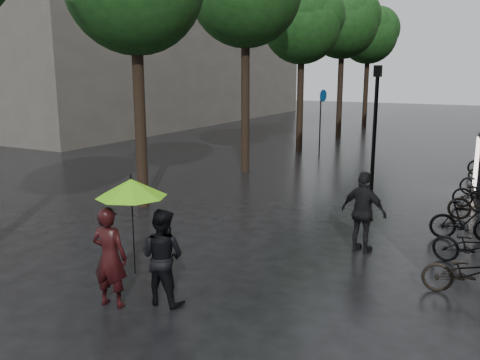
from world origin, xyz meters
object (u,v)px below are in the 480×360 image
Objects in this scene: person_black at (162,257)px; pedestrian_walking at (363,212)px; lamp_post at (375,120)px; person_burgundy at (110,257)px.

person_black is 0.93× the size of pedestrian_walking.
lamp_post reaches higher than person_black.
lamp_post is (-0.93, 4.46, 1.56)m from pedestrian_walking.
pedestrian_walking is at bearing -78.26° from lamp_post.
lamp_post is (1.37, 8.54, 1.62)m from person_black.
lamp_post is at bearing -65.31° from pedestrian_walking.
person_black is at bearing -153.78° from person_burgundy.
pedestrian_walking reaches higher than person_black.
person_burgundy is 9.41m from lamp_post.
person_black is 8.80m from lamp_post.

